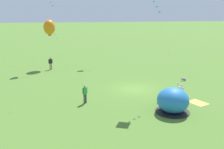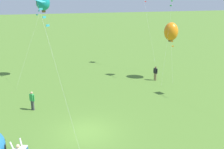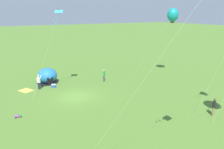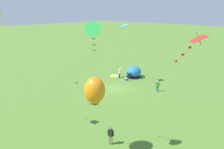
# 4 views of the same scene
# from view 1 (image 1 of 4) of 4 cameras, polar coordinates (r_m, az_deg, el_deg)

# --- Properties ---
(ground_plane) EXTENTS (300.00, 300.00, 0.00)m
(ground_plane) POSITION_cam_1_polar(r_m,az_deg,el_deg) (28.22, 4.87, -3.14)
(ground_plane) COLOR #517A2D
(popup_tent) EXTENTS (2.81, 2.81, 2.10)m
(popup_tent) POSITION_cam_1_polar(r_m,az_deg,el_deg) (22.18, 13.10, -5.60)
(popup_tent) COLOR #2672BF
(popup_tent) RESTS_ON ground
(picnic_blanket) EXTENTS (2.08, 1.88, 0.01)m
(picnic_blanket) POSITION_cam_1_polar(r_m,az_deg,el_deg) (25.30, 18.17, -5.86)
(picnic_blanket) COLOR gold
(picnic_blanket) RESTS_ON ground
(cooler_box) EXTENTS (0.55, 0.63, 0.44)m
(cooler_box) POSITION_cam_1_polar(r_m,az_deg,el_deg) (24.43, 10.59, -5.55)
(cooler_box) COLOR #2659B2
(cooler_box) RESTS_ON ground
(toddler_crawling) EXTENTS (0.38, 0.55, 0.32)m
(toddler_crawling) POSITION_cam_1_polar(r_m,az_deg,el_deg) (32.38, 15.28, -1.02)
(toddler_crawling) COLOR purple
(toddler_crawling) RESTS_ON ground
(person_near_tent) EXTENTS (0.38, 0.54, 1.72)m
(person_near_tent) POSITION_cam_1_polar(r_m,az_deg,el_deg) (37.95, -13.23, 2.50)
(person_near_tent) COLOR #8C7251
(person_near_tent) RESTS_ON ground
(person_strolling) EXTENTS (0.72, 0.63, 1.89)m
(person_strolling) POSITION_cam_1_polar(r_m,az_deg,el_deg) (24.59, 14.75, -3.74)
(person_strolling) COLOR #1E2347
(person_strolling) RESTS_ON ground
(person_with_toddler) EXTENTS (0.43, 0.47, 1.72)m
(person_with_toddler) POSITION_cam_1_polar(r_m,az_deg,el_deg) (23.82, -5.91, -4.00)
(person_with_toddler) COLOR #4C4C51
(person_with_toddler) RESTS_ON ground
(kite_orange) EXTENTS (1.64, 2.82, 6.85)m
(kite_orange) POSITION_cam_1_polar(r_m,az_deg,el_deg) (39.16, -13.50, 9.94)
(kite_orange) COLOR silver
(kite_orange) RESTS_ON ground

